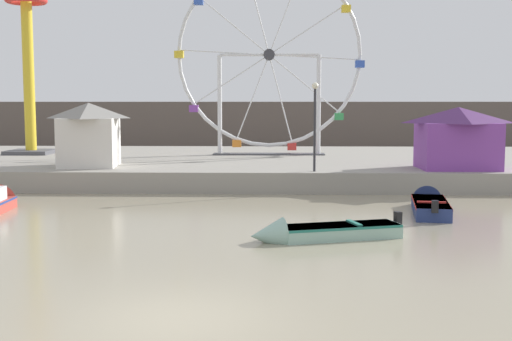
% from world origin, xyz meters
% --- Properties ---
extents(ground_plane, '(240.00, 240.00, 0.00)m').
position_xyz_m(ground_plane, '(0.00, 0.00, 0.00)').
color(ground_plane, gray).
extents(quay_promenade, '(110.00, 18.98, 1.02)m').
position_xyz_m(quay_promenade, '(0.00, 27.48, 0.51)').
color(quay_promenade, gray).
rests_on(quay_promenade, ground_plane).
extents(distant_town_skyline, '(140.00, 3.00, 4.40)m').
position_xyz_m(distant_town_skyline, '(0.00, 48.77, 2.20)').
color(distant_town_skyline, '#564C47').
rests_on(distant_town_skyline, ground_plane).
extents(motorboat_seafoam, '(5.07, 2.50, 1.10)m').
position_xyz_m(motorboat_seafoam, '(3.26, 7.69, 0.24)').
color(motorboat_seafoam, '#93BCAD').
rests_on(motorboat_seafoam, ground_plane).
extents(motorboat_navy_blue, '(2.03, 5.32, 1.21)m').
position_xyz_m(motorboat_navy_blue, '(8.19, 13.57, 0.27)').
color(motorboat_navy_blue, navy).
rests_on(motorboat_navy_blue, ground_plane).
extents(ferris_wheel_white_frame, '(11.94, 1.20, 12.12)m').
position_xyz_m(ferris_wheel_white_frame, '(1.57, 29.01, 7.11)').
color(ferris_wheel_white_frame, silver).
rests_on(ferris_wheel_white_frame, quay_promenade).
extents(drop_tower_yellow_tower, '(2.80, 2.80, 13.05)m').
position_xyz_m(drop_tower_yellow_tower, '(-13.86, 29.25, 7.56)').
color(drop_tower_yellow_tower, gold).
rests_on(drop_tower_yellow_tower, quay_promenade).
extents(carnival_booth_purple_stall, '(4.11, 3.30, 3.09)m').
position_xyz_m(carnival_booth_purple_stall, '(11.07, 20.20, 2.63)').
color(carnival_booth_purple_stall, purple).
rests_on(carnival_booth_purple_stall, quay_promenade).
extents(carnival_booth_white_ticket, '(3.38, 3.61, 3.30)m').
position_xyz_m(carnival_booth_white_ticket, '(-7.69, 20.97, 2.74)').
color(carnival_booth_white_ticket, silver).
rests_on(carnival_booth_white_ticket, quay_promenade).
extents(promenade_lamp_near, '(0.32, 0.32, 4.27)m').
position_xyz_m(promenade_lamp_near, '(3.87, 18.76, 3.78)').
color(promenade_lamp_near, '#2D2D33').
rests_on(promenade_lamp_near, quay_promenade).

